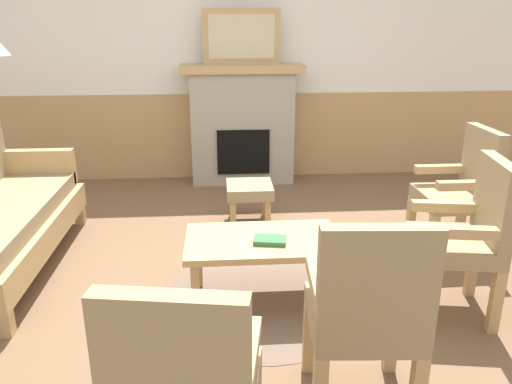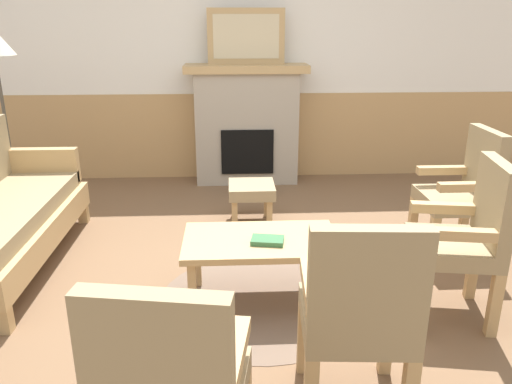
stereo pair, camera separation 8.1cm
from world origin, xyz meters
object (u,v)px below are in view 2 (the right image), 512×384
at_px(book_on_table, 268,240).
at_px(armchair_front_left, 359,310).
at_px(coffee_table, 261,246).
at_px(framed_picture, 246,36).
at_px(fireplace, 247,123).
at_px(footstool, 251,192).
at_px(armchair_near_fireplace, 465,188).
at_px(armchair_by_window_left, 467,234).

distance_m(book_on_table, armchair_front_left, 0.99).
bearing_deg(coffee_table, framed_picture, 90.09).
relative_size(fireplace, framed_picture, 1.62).
relative_size(coffee_table, footstool, 2.40).
xyz_separation_m(book_on_table, footstool, (-0.04, 1.40, -0.17)).
relative_size(framed_picture, book_on_table, 4.07).
relative_size(coffee_table, armchair_front_left, 0.98).
distance_m(book_on_table, armchair_near_fireplace, 1.66).
distance_m(footstool, armchair_front_left, 2.36).
relative_size(framed_picture, coffee_table, 0.83).
bearing_deg(framed_picture, armchair_front_left, -84.10).
bearing_deg(footstool, coffee_table, -89.69).
bearing_deg(armchair_near_fireplace, footstool, 155.02).
relative_size(framed_picture, armchair_near_fireplace, 0.82).
bearing_deg(framed_picture, armchair_by_window_left, -66.67).
height_order(footstool, armchair_near_fireplace, armchair_near_fireplace).
distance_m(framed_picture, armchair_front_left, 3.72).
distance_m(armchair_near_fireplace, armchair_by_window_left, 0.89).
bearing_deg(armchair_front_left, fireplace, 95.90).
xyz_separation_m(fireplace, footstool, (-0.00, -1.23, -0.37)).
distance_m(framed_picture, footstool, 1.77).
xyz_separation_m(coffee_table, footstool, (-0.01, 1.33, -0.10)).
relative_size(fireplace, armchair_front_left, 1.33).
relative_size(framed_picture, armchair_front_left, 0.82).
relative_size(coffee_table, book_on_table, 4.88).
height_order(framed_picture, footstool, framed_picture).
bearing_deg(framed_picture, armchair_near_fireplace, -51.55).
xyz_separation_m(armchair_by_window_left, armchair_front_left, (-0.83, -0.78, 0.00)).
height_order(framed_picture, armchair_near_fireplace, framed_picture).
xyz_separation_m(armchair_near_fireplace, armchair_front_left, (-1.19, -1.59, 0.00)).
distance_m(coffee_table, armchair_near_fireplace, 1.67).
xyz_separation_m(framed_picture, armchair_near_fireplace, (1.56, -1.96, -1.02)).
bearing_deg(book_on_table, footstool, 91.69).
height_order(footstool, armchair_by_window_left, armchair_by_window_left).
bearing_deg(footstool, framed_picture, 89.85).
bearing_deg(armchair_near_fireplace, armchair_by_window_left, -113.64).
bearing_deg(armchair_front_left, armchair_by_window_left, 43.04).
height_order(coffee_table, armchair_by_window_left, armchair_by_window_left).
bearing_deg(framed_picture, footstool, -90.15).
xyz_separation_m(framed_picture, armchair_front_left, (0.37, -3.55, -1.02)).
relative_size(footstool, armchair_by_window_left, 0.41).
distance_m(footstool, armchair_by_window_left, 1.97).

